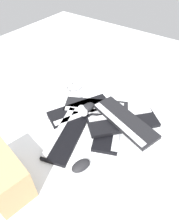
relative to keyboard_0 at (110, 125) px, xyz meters
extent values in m
plane|color=white|center=(-0.16, -0.07, -0.01)|extent=(3.20, 3.20, 0.00)
cube|color=black|center=(0.00, 0.00, 0.00)|extent=(0.32, 0.46, 0.02)
cube|color=#B2B5BA|center=(0.05, 0.02, 0.01)|extent=(0.20, 0.40, 0.01)
cube|color=black|center=(-0.17, 0.09, 0.00)|extent=(0.46, 0.34, 0.02)
cube|color=silver|center=(-0.14, 0.04, 0.01)|extent=(0.39, 0.23, 0.01)
cube|color=black|center=(-0.24, 0.00, 0.00)|extent=(0.33, 0.46, 0.02)
cube|color=silver|center=(-0.19, -0.03, 0.01)|extent=(0.22, 0.39, 0.01)
cube|color=black|center=(-0.17, -0.21, 0.00)|extent=(0.27, 0.46, 0.02)
cube|color=silver|center=(-0.22, -0.23, 0.01)|extent=(0.16, 0.41, 0.01)
cube|color=black|center=(0.07, 0.04, 0.03)|extent=(0.40, 0.43, 0.02)
cube|color=silver|center=(0.03, 0.08, 0.04)|extent=(0.30, 0.34, 0.01)
cube|color=black|center=(0.08, 0.04, 0.06)|extent=(0.46, 0.28, 0.02)
cube|color=silver|center=(0.06, -0.02, 0.07)|extent=(0.41, 0.16, 0.01)
ellipsoid|color=black|center=(-0.19, 0.02, 0.04)|extent=(0.08, 0.12, 0.04)
ellipsoid|color=black|center=(0.04, -0.35, 0.01)|extent=(0.10, 0.13, 0.04)
ellipsoid|color=silver|center=(-0.50, 0.16, 0.01)|extent=(0.09, 0.12, 0.04)
ellipsoid|color=#B7B7BC|center=(-0.43, 0.17, 0.01)|extent=(0.12, 0.13, 0.04)
ellipsoid|color=#B7B7BC|center=(0.09, 0.37, 0.01)|extent=(0.11, 0.07, 0.04)
ellipsoid|color=#B7B7BC|center=(-0.20, -0.03, 0.04)|extent=(0.13, 0.12, 0.04)
cylinder|color=#59595B|center=(-0.37, -0.19, -0.01)|extent=(0.10, 0.08, 0.01)
cylinder|color=#59595B|center=(-0.28, -0.13, -0.01)|extent=(0.10, 0.04, 0.01)
cylinder|color=#59595B|center=(-0.22, -0.08, -0.01)|extent=(0.04, 0.07, 0.01)
cylinder|color=#59595B|center=(-0.22, 0.01, -0.01)|extent=(0.04, 0.11, 0.01)
cylinder|color=#59595B|center=(-0.28, 0.09, -0.01)|extent=(0.08, 0.07, 0.01)
cylinder|color=#59595B|center=(-0.36, 0.12, -0.01)|extent=(0.09, 0.02, 0.01)
cylinder|color=#59595B|center=(-0.44, 0.13, -0.01)|extent=(0.08, 0.03, 0.01)
sphere|color=#59595B|center=(-0.42, -0.22, -0.01)|extent=(0.01, 0.01, 0.01)
sphere|color=#59595B|center=(-0.33, -0.15, -0.01)|extent=(0.01, 0.01, 0.01)
sphere|color=#59595B|center=(-0.23, -0.12, -0.01)|extent=(0.01, 0.01, 0.01)
sphere|color=#59595B|center=(-0.20, -0.04, -0.01)|extent=(0.01, 0.01, 0.01)
sphere|color=#59595B|center=(-0.24, 0.06, -0.01)|extent=(0.01, 0.01, 0.01)
sphere|color=#59595B|center=(-0.32, 0.12, -0.01)|extent=(0.01, 0.01, 0.01)
sphere|color=#59595B|center=(-0.40, 0.12, -0.01)|extent=(0.01, 0.01, 0.01)
sphere|color=#59595B|center=(-0.49, 0.14, -0.01)|extent=(0.01, 0.01, 0.01)
cube|color=tan|center=(-0.19, -0.64, 0.09)|extent=(0.32, 0.22, 0.21)
camera|label=1|loc=(0.41, -0.78, 0.94)|focal=32.00mm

